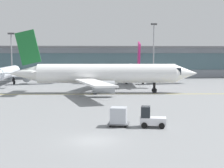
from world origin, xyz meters
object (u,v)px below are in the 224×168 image
Objects in this scene: taxiing_regional_jet at (104,74)px; apron_light_mast_1 at (12,54)px; gate_airplane_1 at (7,73)px; baggage_tug at (151,118)px; cargo_dolly_lead at (119,116)px; apron_light_mast_2 at (154,49)px; gate_airplane_2 at (134,71)px.

taxiing_regional_jet is 2.72× the size of apron_light_mast_1.
gate_airplane_1 is 9.64× the size of baggage_tug.
taxiing_regional_jet reaches higher than cargo_dolly_lead.
cargo_dolly_lead is at bearing 180.00° from baggage_tug.
taxiing_regional_jet is 37.79m from apron_light_mast_2.
gate_airplane_1 is 30.74m from taxiing_regional_jet.
apron_light_mast_2 is (13.73, 64.20, 7.80)m from baggage_tug.
gate_airplane_2 is at bearing -92.38° from gate_airplane_1.
apron_light_mast_2 reaches higher than apron_light_mast_1.
cargo_dolly_lead is 0.15× the size of apron_light_mast_2.
gate_airplane_2 is 12.51× the size of cargo_dolly_lead.
gate_airplane_2 is at bearing -23.49° from apron_light_mast_1.
apron_light_mast_1 is 40.17m from apron_light_mast_2.
gate_airplane_2 reaches higher than baggage_tug.
baggage_tug is 0.22× the size of apron_light_mast_1.
apron_light_mast_2 is at bearing 67.84° from taxiing_regional_jet.
gate_airplane_1 is at bearing 140.32° from taxiing_regional_jet.
taxiing_regional_jet is at bearing -116.07° from apron_light_mast_2.
baggage_tug is (-6.03, -50.64, -2.09)m from gate_airplane_2.
apron_light_mast_2 is (7.70, 13.57, 5.71)m from gate_airplane_2.
apron_light_mast_2 is at bearing -72.48° from gate_airplane_1.
apron_light_mast_1 is (-1.43, 12.97, 4.53)m from gate_airplane_1.
gate_airplane_1 is 41.09m from apron_light_mast_2.
apron_light_mast_2 is at bearing 87.95° from cargo_dolly_lead.
gate_airplane_2 is 51.04m from baggage_tug.
taxiing_regional_jet is at bearing 101.97° from cargo_dolly_lead.
gate_airplane_1 is 1.72× the size of apron_light_mast_2.
gate_airplane_1 is at bearing 125.99° from cargo_dolly_lead.
gate_airplane_2 is 21.89m from taxiing_regional_jet.
apron_light_mast_1 reaches higher than gate_airplane_1.
apron_light_mast_1 reaches higher than cargo_dolly_lead.
taxiing_regional_jet is at bearing -55.26° from apron_light_mast_1.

